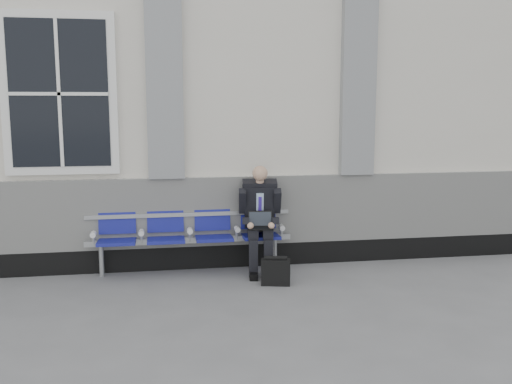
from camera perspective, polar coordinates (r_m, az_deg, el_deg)
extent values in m
plane|color=slate|center=(6.37, -23.34, -11.49)|extent=(70.00, 70.00, 0.00)
cube|color=silver|center=(9.43, -19.06, 8.14)|extent=(14.00, 4.00, 4.20)
cube|color=black|center=(7.69, -20.81, -6.71)|extent=(14.00, 0.10, 0.30)
cube|color=silver|center=(7.55, -21.08, -2.33)|extent=(14.00, 0.08, 0.90)
cube|color=gray|center=(7.24, -9.14, 10.83)|extent=(0.45, 0.14, 2.40)
cube|color=gray|center=(7.68, 10.18, 10.68)|extent=(0.45, 0.14, 2.40)
cube|color=white|center=(7.36, -19.03, 9.26)|extent=(1.35, 0.10, 1.95)
cube|color=black|center=(7.31, -19.09, 9.26)|extent=(1.15, 0.02, 1.75)
cube|color=#9EA0A3|center=(7.31, -6.63, -4.79)|extent=(2.60, 0.07, 0.07)
cube|color=#9EA0A3|center=(7.36, -6.72, -2.22)|extent=(2.60, 0.05, 0.05)
cylinder|color=#9EA0A3|center=(7.40, -15.19, -6.68)|extent=(0.06, 0.06, 0.39)
cylinder|color=#9EA0A3|center=(7.50, 1.88, -6.16)|extent=(0.06, 0.06, 0.39)
cube|color=navy|center=(7.24, -13.76, -4.88)|extent=(0.46, 0.42, 0.07)
cube|color=navy|center=(7.39, -13.71, -2.53)|extent=(0.46, 0.10, 0.40)
cube|color=navy|center=(7.22, -8.99, -4.77)|extent=(0.46, 0.42, 0.07)
cube|color=navy|center=(7.37, -9.05, -2.42)|extent=(0.46, 0.10, 0.40)
cube|color=navy|center=(7.25, -4.22, -4.63)|extent=(0.46, 0.42, 0.07)
cube|color=navy|center=(7.40, -4.40, -2.30)|extent=(0.46, 0.10, 0.40)
cube|color=navy|center=(7.32, 0.47, -4.46)|extent=(0.46, 0.42, 0.07)
cube|color=navy|center=(7.47, 0.19, -2.16)|extent=(0.46, 0.10, 0.40)
cylinder|color=white|center=(7.27, -15.97, -4.09)|extent=(0.07, 0.12, 0.07)
cylinder|color=white|center=(7.23, -11.39, -4.00)|extent=(0.07, 0.12, 0.07)
cylinder|color=white|center=(7.23, -6.63, -3.88)|extent=(0.07, 0.12, 0.07)
cylinder|color=white|center=(7.28, -1.90, -3.73)|extent=(0.07, 0.12, 0.07)
cylinder|color=white|center=(7.38, 2.58, -3.57)|extent=(0.07, 0.12, 0.07)
cube|color=black|center=(7.09, -0.24, -8.32)|extent=(0.13, 0.25, 0.08)
cube|color=black|center=(7.10, 1.25, -8.30)|extent=(0.13, 0.25, 0.08)
cube|color=black|center=(7.09, -0.26, -6.62)|extent=(0.12, 0.13, 0.47)
cube|color=black|center=(7.10, 1.23, -6.60)|extent=(0.12, 0.13, 0.47)
cube|color=black|center=(7.22, -0.31, -3.98)|extent=(0.18, 0.43, 0.13)
cube|color=black|center=(7.22, 1.15, -3.96)|extent=(0.18, 0.43, 0.13)
cube|color=black|center=(7.34, 0.36, -1.35)|extent=(0.42, 0.36, 0.58)
cube|color=silver|center=(7.23, 0.40, -1.36)|extent=(0.10, 0.10, 0.33)
cube|color=#3C24A9|center=(7.22, 0.40, -1.51)|extent=(0.05, 0.08, 0.27)
cube|color=black|center=(7.27, 0.37, 0.75)|extent=(0.46, 0.27, 0.13)
cylinder|color=#D5A685|center=(7.21, 0.39, 1.21)|extent=(0.10, 0.10, 0.09)
sphere|color=#D5A685|center=(7.15, 0.41, 1.88)|extent=(0.19, 0.19, 0.19)
cube|color=black|center=(7.23, -1.35, -0.91)|extent=(0.12, 0.27, 0.34)
cube|color=black|center=(7.25, 2.13, -0.89)|extent=(0.12, 0.27, 0.34)
cube|color=black|center=(7.11, -1.03, -2.89)|extent=(0.12, 0.29, 0.13)
cube|color=black|center=(7.12, 1.92, -2.86)|extent=(0.12, 0.29, 0.13)
sphere|color=#D5A685|center=(6.99, -0.56, -3.39)|extent=(0.08, 0.08, 0.08)
sphere|color=#D5A685|center=(7.00, 1.54, -3.37)|extent=(0.08, 0.08, 0.08)
cube|color=black|center=(7.08, 0.46, -3.62)|extent=(0.33, 0.25, 0.02)
cube|color=black|center=(7.16, 0.43, -2.69)|extent=(0.31, 0.12, 0.19)
cube|color=black|center=(7.15, 0.43, -2.70)|extent=(0.28, 0.10, 0.17)
cube|color=black|center=(6.83, 1.99, -8.02)|extent=(0.37, 0.22, 0.31)
cylinder|color=black|center=(6.79, 1.99, -6.63)|extent=(0.28, 0.11, 0.05)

